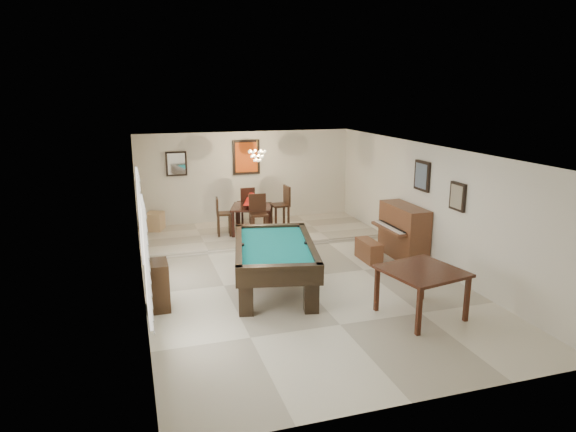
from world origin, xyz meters
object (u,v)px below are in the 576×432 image
apothecary_chest (158,285)px  dining_chair_east (280,209)px  square_table (421,293)px  chandelier (257,152)px  dining_chair_west (224,217)px  dining_chair_south (259,218)px  dining_chair_north (246,206)px  flower_vase (251,197)px  pool_table (275,267)px  upright_piano (398,232)px  corner_bench (155,221)px  piano_bench (369,251)px  dining_table (252,217)px

apothecary_chest → dining_chair_east: dining_chair_east is taller
square_table → apothecary_chest: size_ratio=1.40×
square_table → chandelier: 5.98m
dining_chair_west → square_table: bearing=-150.1°
dining_chair_south → dining_chair_east: 1.05m
chandelier → apothecary_chest: bearing=-125.4°
dining_chair_east → dining_chair_north: bearing=-141.5°
flower_vase → dining_chair_west: (-0.72, -0.04, -0.46)m
dining_chair_south → dining_chair_west: dining_chair_south is taller
flower_vase → chandelier: 1.15m
pool_table → dining_chair_north: 4.42m
dining_chair_east → dining_chair_west: bearing=-92.3°
upright_piano → corner_bench: 6.28m
pool_table → piano_bench: bearing=34.3°
upright_piano → dining_table: (-2.76, 2.60, -0.07)m
upright_piano → dining_chair_south: bearing=146.0°
piano_bench → dining_chair_north: size_ratio=0.77×
square_table → dining_chair_west: size_ratio=1.23×
dining_chair_east → dining_chair_south: bearing=-49.1°
dining_chair_east → corner_bench: 3.31m
pool_table → apothecary_chest: pool_table is taller
dining_chair_north → square_table: bearing=100.2°
flower_vase → chandelier: size_ratio=0.41×
upright_piano → dining_chair_north: upright_piano is taller
corner_bench → chandelier: chandelier is taller
dining_chair_east → square_table: bearing=5.7°
square_table → dining_chair_south: 4.99m
square_table → flower_vase: (-1.61, 5.46, 0.65)m
dining_chair_south → corner_bench: size_ratio=2.21×
apothecary_chest → flower_vase: size_ratio=3.47×
square_table → dining_chair_east: 5.52m
dining_chair_south → dining_table: bearing=95.3°
upright_piano → chandelier: size_ratio=2.40×
corner_bench → flower_vase: bearing=-23.3°
square_table → upright_piano: size_ratio=0.83×
piano_bench → flower_vase: bearing=128.5°
apothecary_chest → flower_vase: (2.59, 3.84, 0.64)m
apothecary_chest → dining_table: 4.63m
flower_vase → corner_bench: bearing=156.7°
apothecary_chest → dining_chair_east: bearing=48.8°
square_table → dining_chair_south: (-1.61, 4.72, 0.27)m
pool_table → apothecary_chest: (-2.18, -0.23, -0.02)m
pool_table → flower_vase: 3.68m
flower_vase → dining_chair_west: bearing=-177.2°
apothecary_chest → corner_bench: size_ratio=1.67×
pool_table → upright_piano: (3.18, 1.00, 0.15)m
flower_vase → dining_chair_east: size_ratio=0.21×
apothecary_chest → corner_bench: apothecary_chest is taller
flower_vase → dining_chair_west: size_ratio=0.25×
dining_chair_south → dining_chair_west: bearing=141.0°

